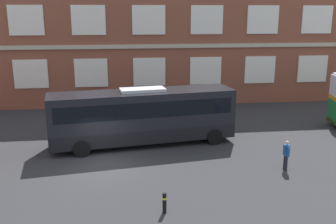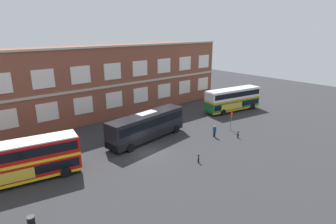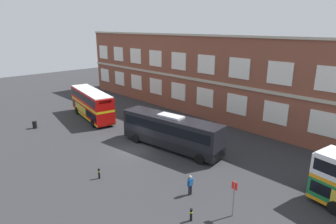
% 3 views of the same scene
% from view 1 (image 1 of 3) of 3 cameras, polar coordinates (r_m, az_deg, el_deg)
% --- Properties ---
extents(ground_plane, '(120.00, 120.00, 0.00)m').
position_cam_1_polar(ground_plane, '(24.54, -9.26, -5.97)').
color(ground_plane, '#2B2B2D').
extents(brick_terminal_building, '(57.88, 8.19, 11.89)m').
position_cam_1_polar(brick_terminal_building, '(39.14, -11.11, 10.32)').
color(brick_terminal_building, brown).
rests_on(brick_terminal_building, ground).
extents(touring_coach, '(12.24, 4.26, 3.80)m').
position_cam_1_polar(touring_coach, '(25.19, -3.73, -0.69)').
color(touring_coach, black).
rests_on(touring_coach, ground).
extents(waiting_passenger, '(0.26, 0.64, 1.70)m').
position_cam_1_polar(waiting_passenger, '(22.37, 17.15, -5.97)').
color(waiting_passenger, black).
rests_on(waiting_passenger, ground).
extents(safety_bollard_west, '(0.19, 0.19, 0.95)m').
position_cam_1_polar(safety_bollard_west, '(17.22, -0.53, -13.28)').
color(safety_bollard_west, black).
rests_on(safety_bollard_west, ground).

